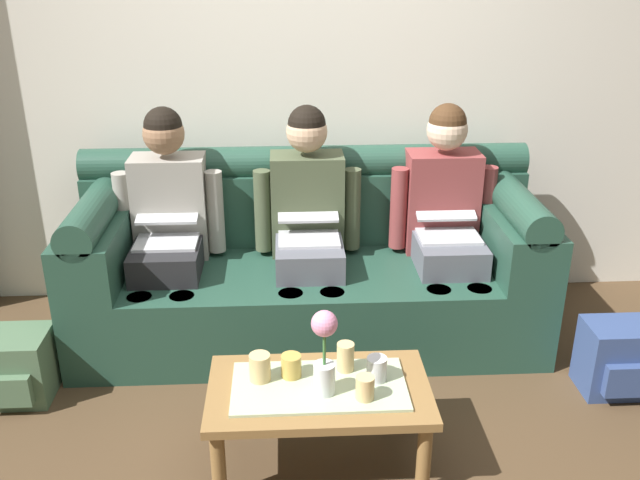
% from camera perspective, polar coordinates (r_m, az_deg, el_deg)
% --- Properties ---
extents(ground_plane, '(14.00, 14.00, 0.00)m').
position_cam_1_polar(ground_plane, '(2.94, 0.02, -18.73)').
color(ground_plane, '#4C3823').
extents(back_wall_patterned, '(6.00, 0.12, 2.90)m').
position_cam_1_polar(back_wall_patterned, '(3.92, -1.37, 15.61)').
color(back_wall_patterned, silver).
rests_on(back_wall_patterned, ground_plane).
extents(couch, '(2.40, 0.88, 0.96)m').
position_cam_1_polar(couch, '(3.72, -0.96, -2.27)').
color(couch, '#234738').
rests_on(couch, ground_plane).
extents(person_left, '(0.56, 0.67, 1.22)m').
position_cam_1_polar(person_left, '(3.65, -12.35, 1.62)').
color(person_left, '#232326').
rests_on(person_left, ground_plane).
extents(person_middle, '(0.56, 0.67, 1.22)m').
position_cam_1_polar(person_middle, '(3.60, -0.98, 1.88)').
color(person_middle, '#595B66').
rests_on(person_middle, ground_plane).
extents(person_right, '(0.56, 0.67, 1.22)m').
position_cam_1_polar(person_right, '(3.69, 10.23, 2.07)').
color(person_right, '#595B66').
rests_on(person_right, ground_plane).
extents(coffee_table, '(0.87, 0.50, 0.38)m').
position_cam_1_polar(coffee_table, '(2.80, -0.07, -12.79)').
color(coffee_table, olive).
rests_on(coffee_table, ground_plane).
extents(flower_vase, '(0.10, 0.10, 0.35)m').
position_cam_1_polar(flower_vase, '(2.62, 0.36, -9.01)').
color(flower_vase, silver).
rests_on(flower_vase, coffee_table).
extents(cup_near_left, '(0.08, 0.08, 0.09)m').
position_cam_1_polar(cup_near_left, '(2.80, -2.38, -10.26)').
color(cup_near_left, gold).
rests_on(cup_near_left, coffee_table).
extents(cup_near_right, '(0.08, 0.08, 0.10)m').
position_cam_1_polar(cup_near_right, '(2.78, 4.66, -10.46)').
color(cup_near_right, silver).
rests_on(cup_near_right, coffee_table).
extents(cup_far_center, '(0.07, 0.07, 0.12)m').
position_cam_1_polar(cup_far_center, '(2.83, 2.10, -9.54)').
color(cup_far_center, '#DBB77A').
rests_on(cup_far_center, coffee_table).
extents(cup_far_left, '(0.08, 0.08, 0.11)m').
position_cam_1_polar(cup_far_left, '(2.78, -4.95, -10.35)').
color(cup_far_left, '#DBB77A').
rests_on(cup_far_left, coffee_table).
extents(cup_far_right, '(0.07, 0.07, 0.09)m').
position_cam_1_polar(cup_far_right, '(2.68, 3.71, -11.98)').
color(cup_far_right, '#DBB77A').
rests_on(cup_far_right, coffee_table).
extents(backpack_right, '(0.32, 0.28, 0.35)m').
position_cam_1_polar(backpack_right, '(3.58, 23.20, -8.94)').
color(backpack_right, '#33477A').
rests_on(backpack_right, ground_plane).
extents(backpack_left, '(0.30, 0.32, 0.32)m').
position_cam_1_polar(backpack_left, '(3.55, -23.52, -9.52)').
color(backpack_left, '#4C6B4C').
rests_on(backpack_left, ground_plane).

